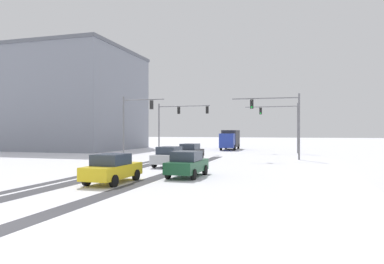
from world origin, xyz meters
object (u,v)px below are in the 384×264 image
traffic_signal_far_right (282,119)px  traffic_signal_near_right (280,115)px  car_black_lead (190,152)px  office_building_far_left_block (61,101)px  traffic_signal_near_left (134,117)px  box_truck_delivery (230,139)px  traffic_signal_far_left (176,117)px  car_yellow_cab_fourth (112,168)px  car_silver_second (170,156)px  car_dark_green_third (187,164)px

traffic_signal_far_right → traffic_signal_near_right: (0.12, -12.15, -0.02)m
traffic_signal_near_right → car_black_lead: traffic_signal_near_right is taller
office_building_far_left_block → traffic_signal_far_right: bearing=-1.7°
traffic_signal_near_left → box_truck_delivery: size_ratio=0.87×
traffic_signal_far_right → traffic_signal_far_left: 13.85m
office_building_far_left_block → car_yellow_cab_fourth: bearing=-49.3°
traffic_signal_far_left → traffic_signal_near_right: bearing=-31.0°
traffic_signal_far_right → car_black_lead: (-8.49, -13.72, -3.66)m
car_silver_second → car_dark_green_third: size_ratio=1.01×
traffic_signal_near_right → car_silver_second: 12.33m
car_silver_second → traffic_signal_near_right: bearing=44.9°
car_yellow_cab_fourth → car_black_lead: bearing=91.1°
car_dark_green_third → traffic_signal_far_left: bearing=110.5°
traffic_signal_far_left → car_silver_second: traffic_signal_far_left is taller
box_truck_delivery → traffic_signal_near_right: bearing=-66.2°
traffic_signal_near_left → car_black_lead: size_ratio=1.56×
traffic_signal_near_right → traffic_signal_near_left: size_ratio=1.00×
car_black_lead → car_yellow_cab_fourth: same height
traffic_signal_near_left → car_yellow_cab_fourth: 17.35m
traffic_signal_far_right → car_silver_second: traffic_signal_far_right is taller
car_black_lead → car_dark_green_third: (3.49, -12.43, 0.00)m
traffic_signal_far_left → traffic_signal_far_right: bearing=17.3°
traffic_signal_near_left → box_truck_delivery: (6.40, 20.51, -2.70)m
car_yellow_cab_fourth → office_building_far_left_block: (-26.53, 30.89, 6.94)m
traffic_signal_far_left → box_truck_delivery: (5.16, 10.53, -3.05)m
car_silver_second → office_building_far_left_block: size_ratio=0.18×
box_truck_delivery → office_building_far_left_block: 27.88m
traffic_signal_near_left → box_truck_delivery: traffic_signal_near_left is taller
traffic_signal_far_right → traffic_signal_near_left: same height
car_black_lead → car_yellow_cab_fourth: size_ratio=1.01×
traffic_signal_far_left → box_truck_delivery: 12.12m
car_dark_green_third → box_truck_delivery: 32.71m
traffic_signal_near_right → car_yellow_cab_fourth: size_ratio=1.58×
traffic_signal_near_left → traffic_signal_far_left: bearing=82.9°
traffic_signal_near_right → car_dark_green_third: size_ratio=1.58×
office_building_far_left_block → car_black_lead: bearing=-29.3°
box_truck_delivery → office_building_far_left_block: size_ratio=0.32×
traffic_signal_near_left → traffic_signal_far_left: 10.06m
traffic_signal_near_left → car_dark_green_third: traffic_signal_near_left is taller
car_silver_second → office_building_far_left_block: bearing=141.0°
car_black_lead → traffic_signal_far_right: bearing=58.2°
car_yellow_cab_fourth → box_truck_delivery: box_truck_delivery is taller
traffic_signal_far_right → car_yellow_cab_fourth: size_ratio=1.67×
car_black_lead → car_silver_second: same height
traffic_signal_near_right → traffic_signal_far_left: bearing=149.0°
traffic_signal_far_right → car_silver_second: (-8.22, -20.47, -3.66)m
car_silver_second → office_building_far_left_block: office_building_far_left_block is taller
traffic_signal_far_right → traffic_signal_near_right: 12.15m
traffic_signal_near_left → car_dark_green_third: (9.46, -12.05, -3.52)m
box_truck_delivery → car_black_lead: bearing=-91.2°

